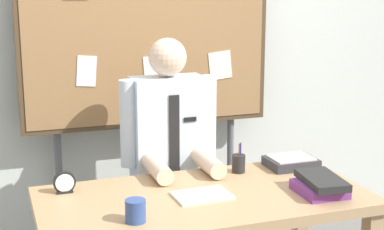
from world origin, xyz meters
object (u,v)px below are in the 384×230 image
Objects in this scene: paper_tray at (291,162)px; book_stack at (320,185)px; person at (169,175)px; desk at (204,214)px; bulletin_board at (148,34)px; pen_holder at (239,163)px; coffee_mug at (136,211)px; desk_clock at (64,183)px; open_notebook at (202,195)px.

book_stack is at bearing -99.55° from paper_tray.
person is 0.68m from paper_tray.
desk is 0.76× the size of bulletin_board.
person is 9.04× the size of pen_holder.
desk is 0.46m from coffee_mug.
person is (0.00, 0.56, 0.01)m from desk.
paper_tray is at bearing -50.39° from bulletin_board.
book_stack is 0.42m from paper_tray.
book_stack is 1.21m from desk_clock.
desk is at bearing -138.47° from pen_holder.
paper_tray is (0.60, -0.72, -0.65)m from bulletin_board.
person is at bearing 63.46° from coffee_mug.
pen_holder is (0.29, -0.30, 0.13)m from person.
desk_clock reaches higher than open_notebook.
desk is 0.41m from pen_holder.
person reaches higher than book_stack.
book_stack is (0.53, -0.17, 0.14)m from desk.
person is at bearing -89.98° from bulletin_board.
person is 0.44m from pen_holder.
open_notebook is at bearing -23.93° from desk_clock.
book_stack is 1.18× the size of open_notebook.
desk is 5.97× the size of paper_tray.
desk_clock is (-0.62, -0.72, -0.63)m from bulletin_board.
pen_holder is (0.29, -0.71, -0.63)m from bulletin_board.
open_notebook is 0.41m from coffee_mug.
open_notebook is (-0.02, -0.02, 0.10)m from desk.
person is at bearing 133.73° from pen_holder.
person is 0.86m from coffee_mug.
pen_holder is at bearing 119.13° from book_stack.
book_stack is 2.91× the size of desk_clock.
paper_tray is at bearing -0.02° from desk_clock.
book_stack is 0.48m from pen_holder.
pen_holder is at bearing 41.97° from open_notebook.
desk_clock is 0.66× the size of pen_holder.
bulletin_board reaches higher than pen_holder.
open_notebook is (-0.54, 0.15, -0.04)m from book_stack.
bulletin_board is 1.40m from book_stack.
pen_holder reaches higher than desk_clock.
bulletin_board is (-0.00, 0.40, 0.76)m from person.
person is at bearing 27.06° from desk_clock.
paper_tray is at bearing 23.38° from open_notebook.
desk_clock is (-0.62, 0.25, 0.14)m from desk.
pen_holder is at bearing -46.27° from person.
desk_clock reaches higher than coffee_mug.
desk is at bearing 28.06° from coffee_mug.
coffee_mug is (-0.91, -0.04, 0.01)m from book_stack.
bulletin_board reaches higher than book_stack.
open_notebook is 1.64× the size of pen_holder.
desk is at bearing -89.99° from bulletin_board.
coffee_mug reaches higher than desk.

